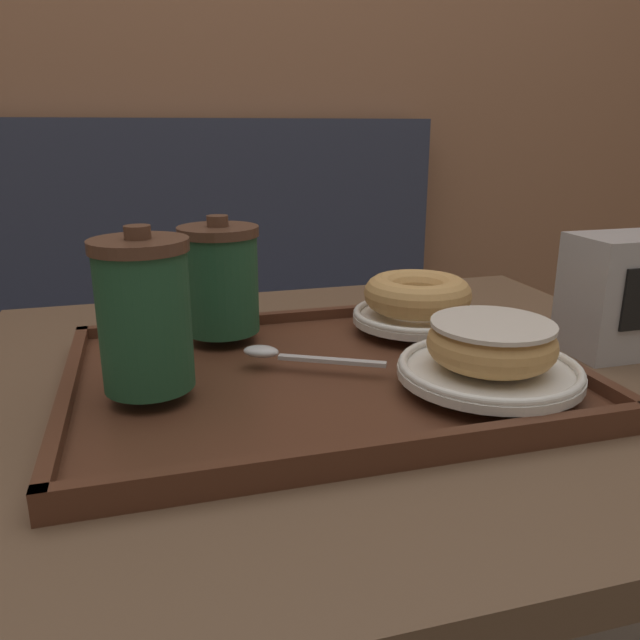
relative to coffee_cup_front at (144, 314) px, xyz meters
name	(u,v)px	position (x,y,z in m)	size (l,w,h in m)	color
wall_behind	(209,32)	(0.19, 1.14, 0.37)	(8.00, 0.05, 2.40)	#9E6B4C
booth_bench	(159,413)	(0.00, 0.91, -0.51)	(1.46, 0.44, 1.00)	#33384C
cafe_table	(345,528)	(0.19, 0.04, -0.28)	(0.77, 0.67, 0.74)	brown
serving_tray	(320,376)	(0.16, 0.02, -0.08)	(0.47, 0.35, 0.02)	#512D1E
coffee_cup_front	(144,314)	(0.00, 0.00, 0.00)	(0.08, 0.08, 0.14)	#235638
coffee_cup_rear	(220,279)	(0.08, 0.14, -0.01)	(0.09, 0.09, 0.13)	#235638
plate_with_chocolate_donut	(489,369)	(0.29, -0.06, -0.06)	(0.16, 0.16, 0.01)	white
donut_chocolate_glazed	(491,342)	(0.29, -0.06, -0.03)	(0.11, 0.11, 0.04)	tan
plate_with_plain_donut	(416,316)	(0.30, 0.11, -0.06)	(0.15, 0.15, 0.01)	white
donut_plain	(417,294)	(0.30, 0.11, -0.03)	(0.12, 0.12, 0.04)	tan
spoon	(281,354)	(0.12, 0.03, -0.06)	(0.13, 0.08, 0.01)	silver
napkin_dispenser	(621,295)	(0.49, 0.02, -0.02)	(0.11, 0.08, 0.13)	#B7B7BC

